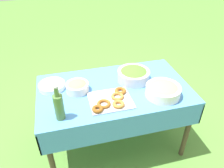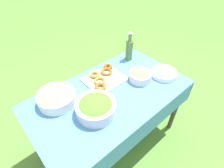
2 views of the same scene
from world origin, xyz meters
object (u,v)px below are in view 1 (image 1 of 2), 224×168
object	(u,v)px
bread_bowl	(77,86)
olive_oil_bottle	(59,106)
donut_platter	(111,100)
salad_bowl	(134,74)
plate_stack	(52,86)
pasta_bowl	(163,90)

from	to	relation	value
bread_bowl	olive_oil_bottle	bearing A→B (deg)	61.76
donut_platter	olive_oil_bottle	distance (m)	0.46
salad_bowl	bread_bowl	world-z (taller)	salad_bowl
plate_stack	olive_oil_bottle	distance (m)	0.45
salad_bowl	bread_bowl	bearing A→B (deg)	4.52
salad_bowl	olive_oil_bottle	size ratio (longest dim) A/B	1.01
salad_bowl	donut_platter	xyz separation A→B (m)	(0.30, 0.28, -0.05)
donut_platter	salad_bowl	bearing A→B (deg)	-136.79
olive_oil_bottle	bread_bowl	distance (m)	0.38
pasta_bowl	plate_stack	bearing A→B (deg)	-20.91
pasta_bowl	olive_oil_bottle	world-z (taller)	olive_oil_bottle
pasta_bowl	plate_stack	distance (m)	1.03
salad_bowl	plate_stack	world-z (taller)	salad_bowl
olive_oil_bottle	bread_bowl	xyz separation A→B (m)	(-0.17, -0.33, -0.07)
salad_bowl	donut_platter	distance (m)	0.41
olive_oil_bottle	donut_platter	bearing A→B (deg)	-168.37
plate_stack	bread_bowl	distance (m)	0.25
donut_platter	pasta_bowl	bearing A→B (deg)	177.34
plate_stack	olive_oil_bottle	bearing A→B (deg)	96.87
pasta_bowl	olive_oil_bottle	xyz separation A→B (m)	(0.91, 0.07, 0.06)
salad_bowl	olive_oil_bottle	distance (m)	0.82
bread_bowl	plate_stack	bearing A→B (deg)	-25.69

